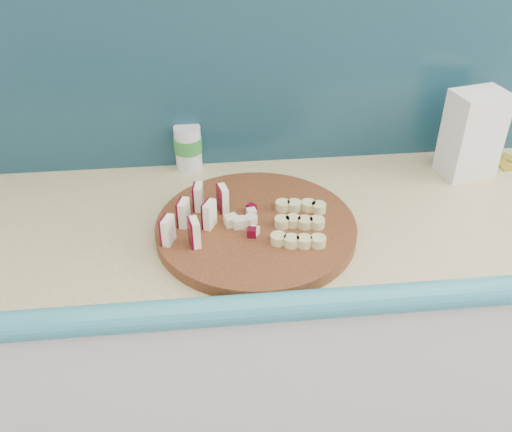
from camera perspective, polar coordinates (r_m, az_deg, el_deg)
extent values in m
cube|color=white|center=(1.49, 8.90, 19.54)|extent=(3.60, 0.04, 2.60)
cube|color=silver|center=(1.72, 11.96, -12.47)|extent=(2.20, 0.60, 0.88)
cube|color=tan|center=(1.43, 14.12, 0.08)|extent=(2.20, 0.60, 0.03)
cube|color=teal|center=(1.21, 18.42, -8.00)|extent=(2.20, 0.06, 0.03)
cube|color=teal|center=(1.55, 12.24, 14.32)|extent=(2.20, 0.02, 0.50)
cylinder|color=#441F0E|center=(1.29, 0.00, -1.25)|extent=(0.54, 0.54, 0.03)
cube|color=#FEF5CB|center=(1.22, -8.76, -1.44)|extent=(0.02, 0.04, 0.06)
cube|color=#4B0515|center=(1.22, -9.22, -1.41)|extent=(0.01, 0.04, 0.06)
cube|color=#FEF5CB|center=(1.27, -7.19, 0.30)|extent=(0.02, 0.04, 0.06)
cube|color=#4B0515|center=(1.27, -7.63, 0.33)|extent=(0.01, 0.04, 0.06)
cube|color=#FEF5CB|center=(1.32, -5.74, 1.90)|extent=(0.02, 0.04, 0.06)
cube|color=#4B0515|center=(1.32, -6.17, 1.93)|extent=(0.01, 0.04, 0.06)
cube|color=#FEF5CB|center=(1.21, -6.11, -1.63)|extent=(0.02, 0.04, 0.06)
cube|color=#4B0515|center=(1.21, -6.58, -1.60)|extent=(0.01, 0.04, 0.06)
cube|color=#FEF5CB|center=(1.26, -4.63, 0.13)|extent=(0.02, 0.04, 0.06)
cube|color=#4B0515|center=(1.26, -5.08, 0.16)|extent=(0.01, 0.04, 0.06)
cube|color=#FEF5CB|center=(1.31, -3.27, 1.75)|extent=(0.02, 0.04, 0.06)
cube|color=#4B0515|center=(1.31, -3.70, 1.78)|extent=(0.01, 0.04, 0.06)
cube|color=#F6E9C4|center=(1.28, -0.79, -0.27)|extent=(0.02, 0.02, 0.02)
cube|color=#F6E9C4|center=(1.28, -0.49, -0.01)|extent=(0.02, 0.02, 0.02)
cube|color=#4B0515|center=(1.30, -0.69, 0.39)|extent=(0.02, 0.02, 0.02)
cube|color=#F6E9C4|center=(1.29, -1.30, 0.05)|extent=(0.02, 0.02, 0.02)
cube|color=#F6E9C4|center=(1.29, -1.87, 0.12)|extent=(0.02, 0.02, 0.02)
cube|color=#F6E9C4|center=(1.28, -2.52, -0.15)|extent=(0.02, 0.02, 0.02)
cube|color=#F6E9C4|center=(1.27, -1.76, -0.42)|extent=(0.02, 0.02, 0.02)
cube|color=#F6E9C4|center=(1.26, -1.66, -0.78)|extent=(0.02, 0.02, 0.02)
cube|color=#4B0515|center=(1.25, -0.95, -1.06)|extent=(0.02, 0.02, 0.02)
cube|color=#F6E9C4|center=(1.27, -0.68, -0.52)|extent=(0.02, 0.02, 0.02)
cylinder|color=#CEC57E|center=(1.22, 2.28, -2.37)|extent=(0.03, 0.03, 0.02)
cylinder|color=#CEC57E|center=(1.22, 3.56, -2.46)|extent=(0.03, 0.03, 0.02)
cylinder|color=#CEC57E|center=(1.21, 4.84, -2.54)|extent=(0.03, 0.03, 0.02)
cylinder|color=#CEC57E|center=(1.22, 6.12, -2.62)|extent=(0.03, 0.03, 0.02)
cylinder|color=#CEC57E|center=(1.27, 2.53, -0.53)|extent=(0.03, 0.03, 0.02)
cylinder|color=#CEC57E|center=(1.27, 3.76, -0.61)|extent=(0.03, 0.03, 0.02)
cylinder|color=#CEC57E|center=(1.27, 4.98, -0.69)|extent=(0.03, 0.03, 0.02)
cylinder|color=#CEC57E|center=(1.27, 6.20, -0.77)|extent=(0.03, 0.03, 0.02)
cylinder|color=#CEC57E|center=(1.33, 2.76, 1.16)|extent=(0.03, 0.03, 0.02)
cylinder|color=#CEC57E|center=(1.33, 3.93, 1.08)|extent=(0.03, 0.03, 0.02)
cylinder|color=#CEC57E|center=(1.33, 5.11, 1.00)|extent=(0.03, 0.03, 0.02)
cylinder|color=#CEC57E|center=(1.33, 6.28, 0.93)|extent=(0.03, 0.03, 0.02)
cube|color=silver|center=(1.57, 20.81, 7.67)|extent=(0.15, 0.12, 0.23)
cylinder|color=silver|center=(1.53, -6.80, 6.80)|extent=(0.07, 0.07, 0.12)
cylinder|color=#318735|center=(1.53, -6.83, 7.13)|extent=(0.07, 0.07, 0.04)
cube|color=gold|center=(1.69, 21.64, 5.04)|extent=(0.11, 0.13, 0.01)
cube|color=gold|center=(1.73, 23.00, 5.37)|extent=(0.03, 0.14, 0.01)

